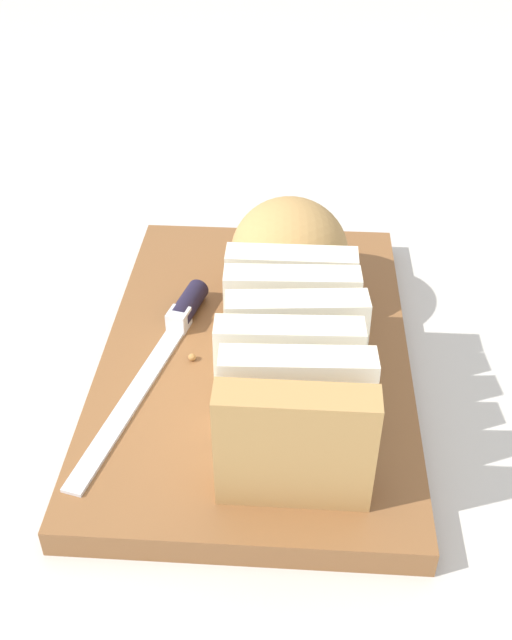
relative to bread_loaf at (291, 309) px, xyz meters
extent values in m
plane|color=beige|center=(-0.01, -0.03, -0.07)|extent=(3.00, 3.00, 0.00)
cube|color=brown|center=(-0.01, -0.03, -0.06)|extent=(0.42, 0.28, 0.02)
ellipsoid|color=tan|center=(-0.09, 0.00, 0.00)|extent=(0.13, 0.11, 0.10)
cube|color=#F2E8CC|center=(-0.01, 0.00, 0.00)|extent=(0.03, 0.11, 0.10)
cube|color=#F2E8CC|center=(0.02, 0.00, 0.00)|extent=(0.03, 0.11, 0.10)
cube|color=#F2E8CC|center=(0.06, 0.00, 0.00)|extent=(0.03, 0.11, 0.10)
cube|color=#F2E8CC|center=(0.09, 0.00, 0.00)|extent=(0.03, 0.11, 0.10)
cube|color=#F2E8CC|center=(0.12, 0.00, 0.00)|extent=(0.03, 0.11, 0.10)
cube|color=tan|center=(0.16, 0.00, 0.00)|extent=(0.03, 0.11, 0.10)
cube|color=silver|center=(0.06, -0.13, -0.05)|extent=(0.20, 0.07, 0.00)
cylinder|color=black|center=(-0.06, -0.09, -0.04)|extent=(0.05, 0.03, 0.02)
cube|color=silver|center=(-0.03, -0.10, -0.04)|extent=(0.02, 0.02, 0.02)
sphere|color=#A8753D|center=(0.01, -0.08, -0.05)|extent=(0.01, 0.01, 0.01)
sphere|color=#A8753D|center=(-0.03, 0.04, -0.05)|extent=(0.01, 0.01, 0.01)
sphere|color=#A8753D|center=(-0.04, -0.01, -0.05)|extent=(0.00, 0.00, 0.00)
camera|label=1|loc=(0.50, -0.01, 0.37)|focal=41.99mm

